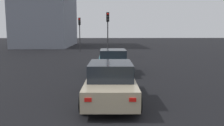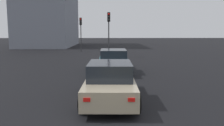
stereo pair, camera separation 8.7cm
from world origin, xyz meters
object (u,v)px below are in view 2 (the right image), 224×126
car_teal_lead (113,61)px  traffic_light_near_left (109,25)px  car_beige_second (110,82)px  traffic_light_near_right (81,27)px

car_teal_lead → traffic_light_near_left: 8.86m
car_beige_second → traffic_light_near_right: bearing=10.6°
car_teal_lead → car_beige_second: 6.10m
traffic_light_near_left → car_teal_lead: bearing=-3.1°
car_beige_second → traffic_light_near_right: traffic_light_near_right is taller
traffic_light_near_left → traffic_light_near_right: traffic_light_near_left is taller
traffic_light_near_right → car_beige_second: bearing=10.1°
traffic_light_near_right → traffic_light_near_left: bearing=28.9°
car_beige_second → traffic_light_near_left: (14.61, -0.11, 2.43)m
car_teal_lead → car_beige_second: car_beige_second is taller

